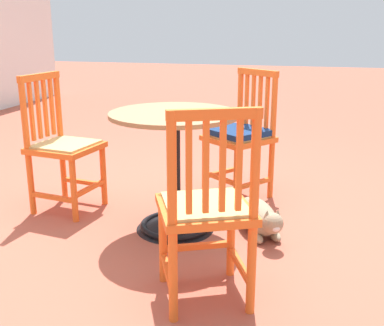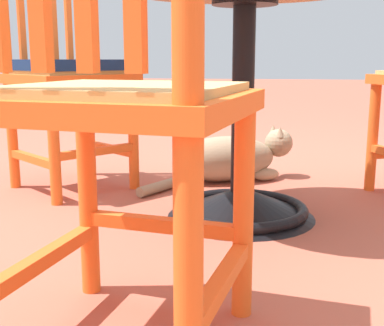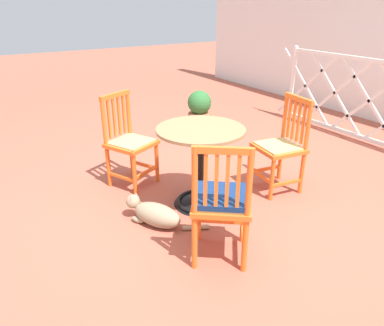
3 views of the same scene
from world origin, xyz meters
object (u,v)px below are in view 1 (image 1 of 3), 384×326
Objects in this scene: orange_chair_near_fence at (241,136)px; tabby_cat at (259,218)px; cafe_table at (175,185)px; orange_chair_tucked_in at (206,211)px; orange_chair_by_planter at (62,147)px.

tabby_cat is at bearing -160.87° from orange_chair_near_fence.
cafe_table is 0.82m from orange_chair_tucked_in.
cafe_table is at bearing -100.27° from orange_chair_by_planter.
orange_chair_by_planter is 1.55× the size of tabby_cat.
orange_chair_by_planter is at bearing 79.73° from cafe_table.
cafe_table is at bearing 97.89° from tabby_cat.
orange_chair_near_fence is 1.00× the size of orange_chair_by_planter.
orange_chair_tucked_in is 1.55× the size of tabby_cat.
cafe_table is 0.85m from orange_chair_by_planter.
orange_chair_near_fence is (1.43, 0.07, 0.01)m from orange_chair_tucked_in.
tabby_cat is at bearing -82.11° from cafe_table.
orange_chair_near_fence reaches higher than cafe_table.
orange_chair_by_planter is (-0.55, 1.11, -0.01)m from orange_chair_near_fence.
tabby_cat is (0.07, -0.51, -0.19)m from cafe_table.
cafe_table is at bearing 26.26° from orange_chair_tucked_in.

